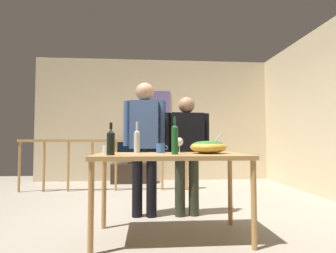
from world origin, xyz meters
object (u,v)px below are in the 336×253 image
at_px(wine_bottle_green, 175,139).
at_px(person_standing_right, 187,145).
at_px(wine_glass, 179,142).
at_px(framed_picture, 159,103).
at_px(person_standing_left, 145,137).
at_px(wine_bottle_clear, 137,140).
at_px(wine_bottle_dark, 111,142).
at_px(serving_table, 171,162).
at_px(mug_white, 107,150).
at_px(stair_railing, 128,157).
at_px(salad_bowl, 208,146).
at_px(tv_console, 132,173).
at_px(flat_screen_tv, 132,151).
at_px(mug_blue, 161,148).

distance_m(wine_bottle_green, person_standing_right, 0.86).
bearing_deg(wine_glass, wine_bottle_green, -104.94).
height_order(framed_picture, wine_glass, framed_picture).
bearing_deg(wine_bottle_green, person_standing_left, 110.05).
distance_m(wine_bottle_clear, wine_bottle_dark, 0.45).
relative_size(wine_bottle_dark, person_standing_left, 0.18).
bearing_deg(serving_table, person_standing_left, 110.23).
bearing_deg(person_standing_left, mug_white, 70.14).
height_order(wine_bottle_clear, wine_bottle_dark, wine_bottle_clear).
relative_size(stair_railing, wine_bottle_dark, 10.55).
distance_m(stair_railing, person_standing_left, 1.78).
bearing_deg(serving_table, wine_glass, 63.05).
relative_size(framed_picture, salad_bowl, 1.56).
height_order(framed_picture, wine_bottle_clear, framed_picture).
bearing_deg(mug_white, tv_console, 89.09).
height_order(wine_bottle_green, mug_white, wine_bottle_green).
height_order(salad_bowl, mug_white, salad_bowl).
relative_size(serving_table, wine_bottle_clear, 4.43).
bearing_deg(wine_bottle_dark, salad_bowl, 13.04).
bearing_deg(stair_railing, mug_white, -90.54).
xyz_separation_m(stair_railing, mug_white, (-0.02, -2.45, 0.24)).
xyz_separation_m(salad_bowl, person_standing_left, (-0.66, 0.67, 0.10)).
bearing_deg(wine_bottle_green, person_standing_right, 73.75).
height_order(tv_console, salad_bowl, salad_bowl).
height_order(flat_screen_tv, mug_blue, mug_blue).
relative_size(tv_console, wine_bottle_green, 2.47).
distance_m(wine_bottle_dark, person_standing_left, 0.94).
height_order(framed_picture, serving_table, framed_picture).
relative_size(framed_picture, wine_bottle_clear, 1.74).
bearing_deg(wine_bottle_green, stair_railing, 104.02).
relative_size(tv_console, wine_glass, 5.47).
bearing_deg(wine_bottle_green, framed_picture, 89.91).
distance_m(mug_white, mug_blue, 0.57).
distance_m(wine_bottle_dark, mug_white, 0.18).
relative_size(framed_picture, person_standing_left, 0.35).
relative_size(tv_console, person_standing_right, 0.60).
height_order(stair_railing, tv_console, stair_railing).
height_order(framed_picture, stair_railing, framed_picture).
relative_size(stair_railing, serving_table, 2.12).
distance_m(serving_table, mug_white, 0.64).
bearing_deg(mug_white, stair_railing, 89.46).
bearing_deg(wine_bottle_green, tv_console, 99.95).
height_order(framed_picture, person_standing_left, framed_picture).
bearing_deg(wine_bottle_clear, flat_screen_tv, 94.20).
xyz_separation_m(flat_screen_tv, mug_white, (-0.05, -3.31, 0.15)).
height_order(tv_console, wine_bottle_dark, wine_bottle_dark).
bearing_deg(wine_bottle_clear, salad_bowl, -13.22).
bearing_deg(person_standing_left, wine_glass, 133.02).
xyz_separation_m(framed_picture, mug_white, (-0.66, -3.64, -0.97)).
bearing_deg(salad_bowl, mug_blue, 164.66).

